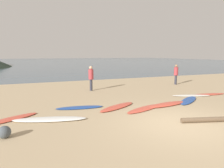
{
  "coord_description": "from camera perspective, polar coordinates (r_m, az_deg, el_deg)",
  "views": [
    {
      "loc": [
        -4.82,
        -5.45,
        2.37
      ],
      "look_at": [
        0.03,
        5.93,
        0.6
      ],
      "focal_mm": 33.69,
      "sensor_mm": 36.0,
      "label": 1
    }
  ],
  "objects": [
    {
      "name": "surfboard_1",
      "position": [
        7.96,
        -16.55,
        -9.15
      ],
      "size": [
        2.66,
        1.31,
        0.1
      ],
      "primitive_type": "ellipsoid",
      "rotation": [
        0.0,
        0.0,
        -0.29
      ],
      "color": "white",
      "rests_on": "ground"
    },
    {
      "name": "person_1",
      "position": [
        17.12,
        16.97,
        2.94
      ],
      "size": [
        0.32,
        0.32,
        1.57
      ],
      "rotation": [
        0.0,
        0.0,
        3.05
      ],
      "color": "#2D2D38",
      "rests_on": "ground"
    },
    {
      "name": "surfboard_4",
      "position": [
        9.24,
        8.78,
        -6.61
      ],
      "size": [
        2.22,
        1.3,
        0.07
      ],
      "primitive_type": "ellipsoid",
      "rotation": [
        0.0,
        0.0,
        0.38
      ],
      "color": "#D84C38",
      "rests_on": "ground"
    },
    {
      "name": "ocean_water",
      "position": [
        68.48,
        -19.14,
        5.72
      ],
      "size": [
        140.0,
        100.0,
        0.01
      ],
      "primitive_type": "cube",
      "color": "#475B6B",
      "rests_on": "ground"
    },
    {
      "name": "surfboard_7",
      "position": [
        12.7,
        20.67,
        -2.95
      ],
      "size": [
        2.18,
        1.21,
        0.08
      ],
      "primitive_type": "ellipsoid",
      "rotation": [
        0.0,
        0.0,
        -0.37
      ],
      "color": "silver",
      "rests_on": "ground"
    },
    {
      "name": "surfboard_3",
      "position": [
        9.42,
        1.46,
        -6.18
      ],
      "size": [
        2.23,
        1.53,
        0.08
      ],
      "primitive_type": "ellipsoid",
      "rotation": [
        0.0,
        0.0,
        0.49
      ],
      "color": "#D84C38",
      "rests_on": "ground"
    },
    {
      "name": "driftwood_log",
      "position": [
        8.2,
        24.46,
        -8.78
      ],
      "size": [
        1.88,
        0.73,
        0.18
      ],
      "primitive_type": "cylinder",
      "rotation": [
        0.0,
        1.57,
        -0.3
      ],
      "color": "brown",
      "rests_on": "ground"
    },
    {
      "name": "surfboard_8",
      "position": [
        13.48,
        24.55,
        -2.56
      ],
      "size": [
        2.26,
        0.76,
        0.07
      ],
      "primitive_type": "ellipsoid",
      "rotation": [
        0.0,
        0.0,
        -0.14
      ],
      "color": "#D84C38",
      "rests_on": "ground"
    },
    {
      "name": "person_0",
      "position": [
        13.66,
        -5.73,
        2.12
      ],
      "size": [
        0.32,
        0.32,
        1.6
      ],
      "rotation": [
        0.0,
        0.0,
        0.32
      ],
      "color": "#2D2D38",
      "rests_on": "ground"
    },
    {
      "name": "surfboard_0",
      "position": [
        8.56,
        -25.64,
        -8.53
      ],
      "size": [
        2.01,
        1.43,
        0.07
      ],
      "primitive_type": "ellipsoid",
      "rotation": [
        0.0,
        0.0,
        0.52
      ],
      "color": "#D84C38",
      "rests_on": "ground"
    },
    {
      "name": "beach_rock_far",
      "position": [
        6.81,
        -27.18,
        -11.55
      ],
      "size": [
        0.36,
        0.36,
        0.36
      ],
      "primitive_type": "sphere",
      "color": "#454C51",
      "rests_on": "ground"
    },
    {
      "name": "ground_plane",
      "position": [
        16.37,
        -5.7,
        -0.57
      ],
      "size": [
        120.0,
        120.0,
        0.2
      ],
      "primitive_type": "cube",
      "color": "tan",
      "rests_on": "ground"
    },
    {
      "name": "surfboard_6",
      "position": [
        11.43,
        20.06,
        -4.14
      ],
      "size": [
        2.26,
        1.8,
        0.07
      ],
      "primitive_type": "ellipsoid",
      "rotation": [
        0.0,
        0.0,
        0.61
      ],
      "color": "#1E479E",
      "rests_on": "ground"
    },
    {
      "name": "surfboard_5",
      "position": [
        10.17,
        14.76,
        -5.32
      ],
      "size": [
        2.31,
        0.93,
        0.1
      ],
      "primitive_type": "ellipsoid",
      "rotation": [
        0.0,
        0.0,
        0.16
      ],
      "color": "#D84C38",
      "rests_on": "ground"
    },
    {
      "name": "surfboard_2",
      "position": [
        9.43,
        -8.77,
        -6.31
      ],
      "size": [
        2.13,
        0.87,
        0.06
      ],
      "primitive_type": "ellipsoid",
      "rotation": [
        0.0,
        0.0,
        -0.16
      ],
      "color": "#1E479E",
      "rests_on": "ground"
    }
  ]
}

